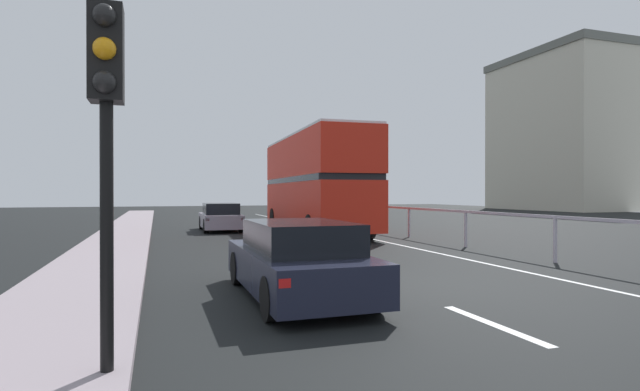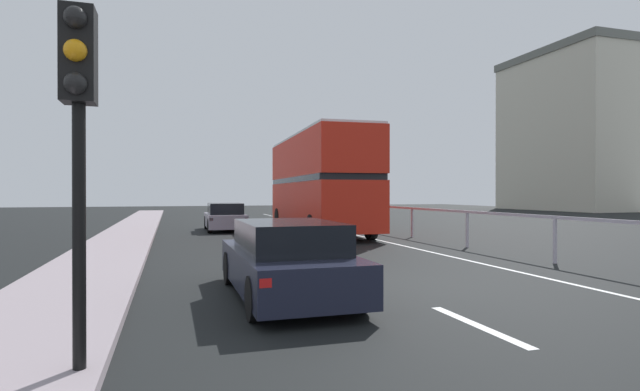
# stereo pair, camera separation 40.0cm
# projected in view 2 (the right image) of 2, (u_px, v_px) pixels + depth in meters

# --- Properties ---
(ground_plane) EXTENTS (75.81, 120.00, 0.10)m
(ground_plane) POSITION_uv_depth(u_px,v_px,m) (384.00, 288.00, 9.46)
(ground_plane) COLOR black
(near_sidewalk_kerb) EXTENTS (2.18, 80.00, 0.14)m
(near_sidewalk_kerb) POSITION_uv_depth(u_px,v_px,m) (60.00, 301.00, 7.78)
(near_sidewalk_kerb) COLOR gray
(near_sidewalk_kerb) RESTS_ON ground
(lane_paint_markings) EXTENTS (3.73, 46.00, 0.01)m
(lane_paint_markings) POSITION_uv_depth(u_px,v_px,m) (347.00, 241.00, 18.02)
(lane_paint_markings) COLOR silver
(lane_paint_markings) RESTS_ON ground
(bridge_side_railing) EXTENTS (0.10, 42.00, 1.22)m
(bridge_side_railing) POSITION_uv_depth(u_px,v_px,m) (412.00, 213.00, 19.65)
(bridge_side_railing) COLOR #B5A9B9
(bridge_side_railing) RESTS_ON ground
(distant_building_block) EXTENTS (15.01, 14.19, 16.65)m
(distant_building_block) POSITION_uv_depth(u_px,v_px,m) (595.00, 132.00, 52.10)
(distant_building_block) COLOR beige
(distant_building_block) RESTS_ON ground
(double_decker_bus_red) EXTENTS (2.94, 10.45, 4.35)m
(double_decker_bus_red) POSITION_uv_depth(u_px,v_px,m) (318.00, 181.00, 21.84)
(double_decker_bus_red) COLOR red
(double_decker_bus_red) RESTS_ON ground
(hatchback_car_near) EXTENTS (1.78, 4.29, 1.32)m
(hatchback_car_near) POSITION_uv_depth(u_px,v_px,m) (287.00, 260.00, 8.35)
(hatchback_car_near) COLOR #1D1F31
(hatchback_car_near) RESTS_ON ground
(traffic_signal_pole) EXTENTS (0.30, 0.42, 3.41)m
(traffic_signal_pole) POSITION_uv_depth(u_px,v_px,m) (78.00, 97.00, 4.54)
(traffic_signal_pole) COLOR black
(traffic_signal_pole) RESTS_ON near_sidewalk_kerb
(sedan_car_ahead) EXTENTS (1.81, 4.06, 1.31)m
(sedan_car_ahead) POSITION_uv_depth(u_px,v_px,m) (225.00, 217.00, 23.12)
(sedan_car_ahead) COLOR gray
(sedan_car_ahead) RESTS_ON ground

